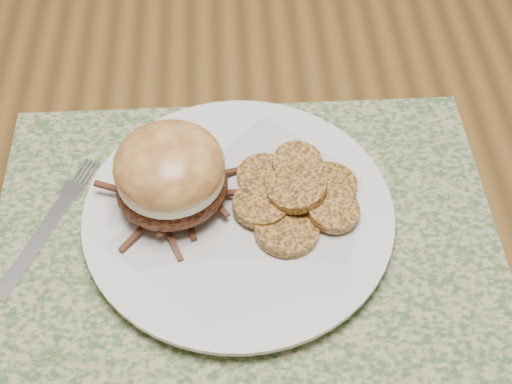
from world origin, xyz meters
TOP-DOWN VIEW (x-y plane):
  - ground at (0.00, 0.00)m, footprint 3.50×3.50m
  - dining_table at (0.00, 0.00)m, footprint 1.50×0.90m
  - placemat at (-0.02, -0.26)m, footprint 0.45×0.33m
  - dinner_plate at (-0.03, -0.24)m, footprint 0.26×0.26m
  - pork_sandwich at (-0.09, -0.22)m, footprint 0.13×0.12m
  - roasted_potatoes at (0.02, -0.23)m, footprint 0.13×0.14m
  - fork at (-0.20, -0.23)m, footprint 0.08×0.16m

SIDE VIEW (x-z plane):
  - ground at x=0.00m, z-range 0.00..0.00m
  - dining_table at x=0.00m, z-range 0.30..1.05m
  - placemat at x=-0.02m, z-range 0.75..0.75m
  - fork at x=-0.20m, z-range 0.75..0.76m
  - dinner_plate at x=-0.03m, z-range 0.75..0.77m
  - roasted_potatoes at x=0.02m, z-range 0.76..0.79m
  - pork_sandwich at x=-0.09m, z-range 0.77..0.84m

